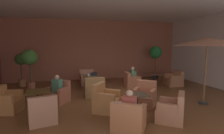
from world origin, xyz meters
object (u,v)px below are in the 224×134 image
(armchair_front_right_south, at_px, (145,97))
(patron_blue_shirt, at_px, (129,103))
(armchair_front_right_north, at_px, (129,119))
(iced_drink_cup, at_px, (89,75))
(cafe_table_mid_center, at_px, (154,76))
(armchair_front_right_east, at_px, (172,111))
(armchair_front_right_west, at_px, (106,102))
(armchair_front_left_east, at_px, (87,79))
(patio_umbrella_tall_red, at_px, (207,42))
(armchair_mid_center_east, at_px, (132,82))
(potted_tree_mid_right, at_px, (30,61))
(armchair_rear_right_east, at_px, (58,95))
(potted_tree_mid_left, at_px, (155,55))
(armchair_rear_right_north, at_px, (42,112))
(cafe_table_rear_right, at_px, (38,95))
(armchair_mid_center_north, at_px, (174,80))
(open_laptop, at_px, (94,75))
(patron_by_window, at_px, (57,85))
(armchair_rear_right_south, at_px, (7,102))
(armchair_front_left_north, at_px, (94,89))
(potted_tree_left_corner, at_px, (21,65))
(patron_with_friend, at_px, (133,74))
(cafe_table_front_left, at_px, (91,79))
(cafe_table_front_right, at_px, (137,99))

(armchair_front_right_south, xyz_separation_m, patron_blue_shirt, (-1.19, -1.61, 0.38))
(armchair_front_right_north, height_order, iced_drink_cup, iced_drink_cup)
(armchair_front_right_south, xyz_separation_m, cafe_table_mid_center, (1.75, 2.67, 0.22))
(armchair_front_right_east, xyz_separation_m, armchair_front_right_west, (-1.65, 1.21, 0.04))
(armchair_front_left_east, xyz_separation_m, patio_umbrella_tall_red, (3.77, -4.35, 1.98))
(armchair_front_right_north, xyz_separation_m, armchair_mid_center_east, (1.80, 4.42, 0.00))
(potted_tree_mid_right, relative_size, iced_drink_cup, 17.92)
(cafe_table_mid_center, height_order, armchair_rear_right_east, armchair_rear_right_east)
(armchair_front_left_east, height_order, armchair_mid_center_east, armchair_front_left_east)
(armchair_rear_right_east, bearing_deg, armchair_front_right_north, -57.87)
(armchair_mid_center_east, xyz_separation_m, potted_tree_mid_left, (2.31, 1.88, 1.22))
(armchair_rear_right_north, bearing_deg, cafe_table_mid_center, 32.31)
(potted_tree_mid_right, height_order, patron_blue_shirt, potted_tree_mid_right)
(cafe_table_mid_center, relative_size, cafe_table_rear_right, 1.05)
(armchair_mid_center_north, relative_size, open_laptop, 2.30)
(cafe_table_rear_right, bearing_deg, iced_drink_cup, 49.91)
(patron_by_window, bearing_deg, cafe_table_rear_right, -126.14)
(armchair_front_right_south, height_order, cafe_table_mid_center, armchair_front_right_south)
(armchair_front_right_north, distance_m, cafe_table_rear_right, 3.18)
(armchair_rear_right_north, distance_m, patron_by_window, 1.87)
(armchair_front_right_east, distance_m, cafe_table_rear_right, 4.23)
(armchair_mid_center_east, relative_size, open_laptop, 2.35)
(armchair_front_right_north, relative_size, cafe_table_mid_center, 1.29)
(armchair_rear_right_north, relative_size, patron_blue_shirt, 1.38)
(armchair_front_right_east, xyz_separation_m, patron_blue_shirt, (-1.37, -0.19, 0.40))
(armchair_front_right_west, height_order, armchair_mid_center_east, armchair_front_right_west)
(cafe_table_rear_right, distance_m, iced_drink_cup, 3.09)
(cafe_table_rear_right, relative_size, patio_umbrella_tall_red, 0.32)
(armchair_front_right_south, relative_size, patron_blue_shirt, 1.68)
(armchair_rear_right_south, bearing_deg, potted_tree_mid_right, 82.49)
(cafe_table_rear_right, bearing_deg, armchair_front_left_north, 31.27)
(patron_by_window, bearing_deg, armchair_mid_center_north, 13.33)
(potted_tree_mid_left, height_order, potted_tree_mid_right, potted_tree_mid_left)
(cafe_table_mid_center, distance_m, patio_umbrella_tall_red, 3.54)
(patio_umbrella_tall_red, xyz_separation_m, potted_tree_mid_right, (-6.49, 3.64, -0.86))
(potted_tree_left_corner, xyz_separation_m, patron_blue_shirt, (3.73, -6.08, -0.45))
(armchair_front_right_east, distance_m, patron_with_friend, 4.23)
(potted_tree_left_corner, height_order, open_laptop, potted_tree_left_corner)
(armchair_front_left_north, height_order, armchair_front_left_east, armchair_front_left_north)
(armchair_front_left_east, distance_m, cafe_table_rear_right, 4.12)
(armchair_front_right_east, bearing_deg, armchair_rear_right_south, 156.87)
(cafe_table_rear_right, bearing_deg, armchair_rear_right_south, 167.06)
(potted_tree_mid_right, distance_m, iced_drink_cup, 2.78)
(cafe_table_front_left, relative_size, armchair_front_left_east, 0.96)
(cafe_table_front_left, relative_size, cafe_table_mid_center, 0.96)
(armchair_mid_center_north, relative_size, cafe_table_rear_right, 1.06)
(cafe_table_front_left, bearing_deg, cafe_table_front_right, -76.24)
(open_laptop, bearing_deg, armchair_rear_right_north, -121.05)
(armchair_mid_center_north, height_order, patio_umbrella_tall_red, patio_umbrella_tall_red)
(armchair_front_right_south, relative_size, potted_tree_left_corner, 0.62)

